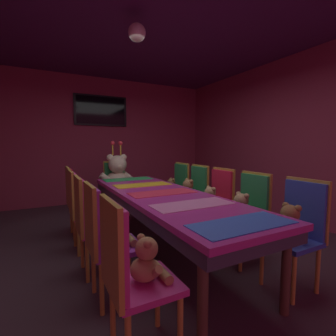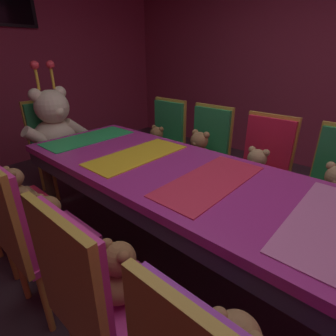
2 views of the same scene
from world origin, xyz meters
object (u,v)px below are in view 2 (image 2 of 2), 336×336
teddy_right_1 (334,190)px  king_teddy_bear (56,126)px  teddy_right_3 (198,151)px  chair_right_4 (166,136)px  teddy_left_3 (52,219)px  teddy_right_4 (157,141)px  teddy_right_2 (255,169)px  teddy_left_2 (121,274)px  banquet_table (209,194)px  throne_chair (50,137)px  chair_left_2 (91,293)px  chair_left_3 (24,227)px  chair_right_2 (263,163)px  teddy_left_4 (16,188)px  chair_right_3 (207,147)px

teddy_right_1 → king_teddy_bear: 2.49m
teddy_right_3 → chair_right_4: bearing=-105.3°
teddy_left_3 → teddy_right_4: (1.40, 0.53, 0.01)m
teddy_right_2 → teddy_right_4: (0.02, 1.10, -0.01)m
teddy_left_2 → teddy_right_2: teddy_right_2 is taller
banquet_table → throne_chair: throne_chair is taller
chair_left_2 → chair_left_3: 0.61m
teddy_right_3 → king_teddy_bear: king_teddy_bear is taller
teddy_left_3 → chair_right_2: size_ratio=0.28×
teddy_left_3 → chair_right_2: 1.63m
chair_right_4 → teddy_right_1: bearing=84.3°
chair_right_4 → teddy_left_4: bearing=-0.1°
teddy_right_2 → teddy_right_4: 1.10m
chair_left_2 → chair_left_3: size_ratio=1.00×
chair_right_3 → teddy_left_2: bearing=21.3°
teddy_left_2 → teddy_right_2: (1.38, 0.04, 0.01)m
banquet_table → chair_right_3: (0.84, 0.57, -0.06)m
teddy_right_2 → teddy_right_4: size_ratio=1.09×
teddy_right_1 → chair_left_3: bearing=-36.2°
chair_right_4 → teddy_right_4: (-0.14, 0.00, -0.02)m
chair_left_2 → chair_right_3: 1.79m
chair_left_2 → teddy_right_2: (1.52, 0.04, -0.01)m
teddy_right_4 → teddy_right_3: bearing=89.6°
teddy_left_3 → throne_chair: 1.60m
banquet_table → chair_right_2: 0.82m
teddy_right_2 → teddy_right_3: size_ratio=0.92×
teddy_left_2 → chair_left_3: bearing=103.4°
teddy_right_1 → teddy_right_4: (0.02, 1.65, -0.02)m
banquet_table → chair_right_2: size_ratio=3.00×
teddy_left_2 → teddy_right_2: 1.38m
chair_right_2 → chair_right_3: size_ratio=1.00×
teddy_right_1 → teddy_right_4: bearing=-90.7°
chair_left_2 → teddy_right_2: bearing=1.5°
chair_left_2 → chair_right_4: size_ratio=1.00×
teddy_right_2 → chair_right_3: 0.59m
chair_right_2 → teddy_left_3: bearing=-20.5°
banquet_table → teddy_left_2: size_ratio=9.85×
teddy_right_1 → chair_right_3: chair_right_3 is taller
teddy_right_3 → teddy_right_1: bearing=89.1°
teddy_right_4 → throne_chair: throne_chair is taller
chair_right_2 → chair_left_2: bearing=1.3°
teddy_left_2 → chair_left_3: (-0.14, 0.61, 0.02)m
teddy_left_3 → teddy_right_3: size_ratio=0.81×
banquet_table → teddy_right_3: (0.70, 0.57, -0.06)m
chair_right_4 → teddy_right_4: size_ratio=3.37×
banquet_table → teddy_left_3: size_ratio=10.57×
chair_left_3 → teddy_right_2: chair_left_3 is taller
chair_right_4 → chair_right_2: bearing=88.8°
teddy_left_3 → teddy_right_3: (1.40, -0.01, 0.03)m
teddy_left_4 → throne_chair: 1.14m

